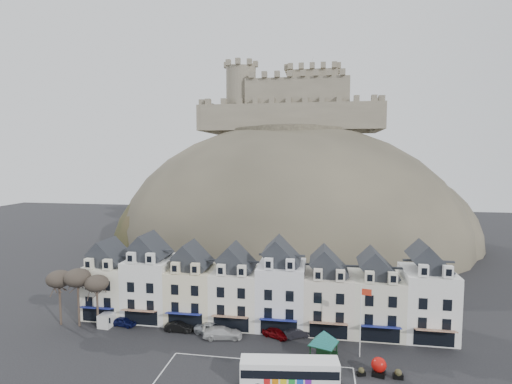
% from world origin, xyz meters
% --- Properties ---
extents(ground, '(300.00, 300.00, 0.00)m').
position_xyz_m(ground, '(0.00, 0.00, 0.00)').
color(ground, black).
rests_on(ground, ground).
extents(coach_bay_markings, '(22.00, 7.50, 0.01)m').
position_xyz_m(coach_bay_markings, '(2.00, 1.25, 0.00)').
color(coach_bay_markings, silver).
rests_on(coach_bay_markings, ground).
extents(townhouse_terrace, '(54.40, 9.35, 11.80)m').
position_xyz_m(townhouse_terrace, '(0.15, 15.97, 5.30)').
color(townhouse_terrace, '#EDE8CD').
rests_on(townhouse_terrace, ground).
extents(castle_hill, '(100.00, 76.00, 68.00)m').
position_xyz_m(castle_hill, '(1.25, 68.95, 0.11)').
color(castle_hill, '#39352C').
rests_on(castle_hill, ground).
extents(castle, '(50.20, 22.20, 22.00)m').
position_xyz_m(castle, '(0.51, 75.93, 40.19)').
color(castle, '#6C6352').
rests_on(castle, ground).
extents(tree_left_far, '(3.61, 3.61, 8.24)m').
position_xyz_m(tree_left_far, '(-29.00, 10.50, 6.90)').
color(tree_left_far, '#3D2F27').
rests_on(tree_left_far, ground).
extents(tree_left_mid, '(3.78, 3.78, 8.64)m').
position_xyz_m(tree_left_mid, '(-26.00, 10.50, 7.24)').
color(tree_left_mid, '#3D2F27').
rests_on(tree_left_mid, ground).
extents(tree_left_near, '(3.43, 3.43, 7.84)m').
position_xyz_m(tree_left_near, '(-23.00, 10.50, 6.55)').
color(tree_left_near, '#3D2F27').
rests_on(tree_left_near, ground).
extents(bus, '(10.92, 3.80, 3.02)m').
position_xyz_m(bus, '(5.83, 0.14, 1.67)').
color(bus, '#262628').
rests_on(bus, ground).
extents(bus_shelter, '(5.75, 5.75, 3.88)m').
position_xyz_m(bus_shelter, '(9.53, 6.09, 3.01)').
color(bus_shelter, black).
rests_on(bus_shelter, ground).
extents(red_buoy, '(1.71, 1.71, 2.10)m').
position_xyz_m(red_buoy, '(15.75, 3.91, 1.07)').
color(red_buoy, black).
rests_on(red_buoy, ground).
extents(flagpole, '(1.29, 0.31, 9.06)m').
position_xyz_m(flagpole, '(14.10, 7.86, 5.17)').
color(flagpole, silver).
rests_on(flagpole, ground).
extents(white_van, '(2.15, 4.33, 1.91)m').
position_xyz_m(white_van, '(-21.82, 12.00, 0.96)').
color(white_van, silver).
rests_on(white_van, ground).
extents(planter_west, '(1.06, 0.76, 0.96)m').
position_xyz_m(planter_west, '(13.79, 3.50, 0.46)').
color(planter_west, black).
rests_on(planter_west, ground).
extents(planter_east, '(1.15, 0.79, 1.13)m').
position_xyz_m(planter_east, '(17.81, 3.50, 0.54)').
color(planter_east, black).
rests_on(planter_east, ground).
extents(car_navy, '(4.02, 2.19, 1.30)m').
position_xyz_m(car_navy, '(-19.57, 11.61, 0.65)').
color(car_navy, '#0C113D').
rests_on(car_navy, ground).
extents(car_black, '(4.06, 1.43, 1.34)m').
position_xyz_m(car_black, '(-10.80, 11.08, 0.67)').
color(car_black, black).
rests_on(car_black, ground).
extents(car_silver, '(5.26, 3.13, 1.39)m').
position_xyz_m(car_silver, '(-5.96, 11.23, 0.70)').
color(car_silver, '#B3B6BB').
rests_on(car_silver, ground).
extents(car_white, '(5.75, 3.16, 1.58)m').
position_xyz_m(car_white, '(-4.15, 10.06, 0.79)').
color(car_white, beige).
rests_on(car_white, ground).
extents(car_maroon, '(4.16, 3.04, 1.32)m').
position_xyz_m(car_maroon, '(3.02, 11.50, 0.66)').
color(car_maroon, '#560407').
rests_on(car_maroon, ground).
extents(car_charcoal, '(4.14, 2.90, 1.30)m').
position_xyz_m(car_charcoal, '(6.00, 12.00, 0.65)').
color(car_charcoal, black).
rests_on(car_charcoal, ground).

